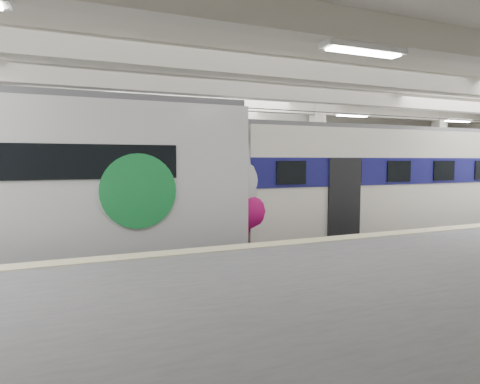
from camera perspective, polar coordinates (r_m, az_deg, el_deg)
name	(u,v)px	position (r m, az deg, el deg)	size (l,w,h in m)	color
station_hall	(257,154)	(10.85, 2.50, 5.41)	(36.00, 24.00, 5.75)	black
modern_emu	(34,189)	(11.64, -27.30, 0.33)	(14.85, 3.06, 4.74)	silver
older_rer	(390,183)	(15.86, 20.60, 1.17)	(12.78, 2.82, 4.25)	white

